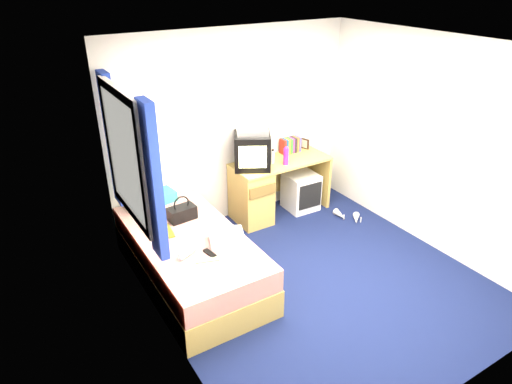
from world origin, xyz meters
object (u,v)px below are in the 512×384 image
vcr (252,131)px  water_bottle (187,252)px  desk (262,189)px  towel (227,238)px  storage_cube (301,191)px  magazine (162,232)px  handbag (182,213)px  crt_tv (252,151)px  aerosol_can (273,157)px  bed (191,258)px  picture_frame (305,144)px  pink_water_bottle (286,157)px  colour_swatch_fan (207,260)px  white_heels (348,217)px  pillow (150,198)px  remote_control (210,253)px

vcr → water_bottle: (-1.36, -1.06, -0.64)m
vcr → desk: bearing=24.0°
desk → towel: desk is taller
storage_cube → magazine: size_ratio=1.80×
vcr → handbag: (-1.13, -0.40, -0.60)m
storage_cube → crt_tv: size_ratio=0.87×
crt_tv → water_bottle: bearing=-112.5°
magazine → vcr: bearing=21.0°
towel → magazine: bearing=133.2°
storage_cube → aerosol_can: bearing=175.3°
aerosol_can → handbag: aerosol_can is taller
aerosol_can → desk: bearing=172.8°
bed → aerosol_can: aerosol_can is taller
storage_cube → picture_frame: (0.22, 0.24, 0.57)m
pink_water_bottle → aerosol_can: (-0.11, 0.13, -0.03)m
vcr → towel: (-0.94, -1.06, -0.62)m
colour_swatch_fan → white_heels: size_ratio=0.53×
towel → magazine: 0.71m
desk → magazine: (-1.57, -0.54, 0.14)m
pillow → picture_frame: bearing=0.3°
pillow → handbag: handbag is taller
desk → storage_cube: (0.58, -0.07, -0.15)m
pillow → storage_cube: size_ratio=1.06×
crt_tv → colour_swatch_fan: 1.79m
pillow → storage_cube: pillow is taller
storage_cube → handbag: (-1.85, -0.33, 0.37)m
aerosol_can → pillow: bearing=173.7°
colour_swatch_fan → remote_control: size_ratio=1.38×
towel → colour_swatch_fan: 0.35m
water_bottle → white_heels: 2.51m
vcr → picture_frame: bearing=35.5°
storage_cube → magazine: (-2.15, -0.47, 0.30)m
desk → storage_cube: desk is taller
desk → aerosol_can: 0.45m
pillow → white_heels: 2.56m
pink_water_bottle → magazine: (-1.82, -0.39, -0.31)m
remote_control → bed: bearing=85.0°
towel → colour_swatch_fan: size_ratio=1.50×
desk → crt_tv: 0.58m
desk → water_bottle: (-1.50, -1.05, 0.17)m
desk → handbag: (-1.27, -0.39, 0.22)m
desk → remote_control: bearing=-138.9°
desk → remote_control: desk is taller
bed → vcr: 1.71m
handbag → towel: size_ratio=0.93×
bed → magazine: bearing=138.1°
water_bottle → pink_water_bottle: bearing=27.1°
magazine → remote_control: (0.25, -0.60, 0.00)m
desk → picture_frame: picture_frame is taller
storage_cube → crt_tv: (-0.73, 0.07, 0.71)m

